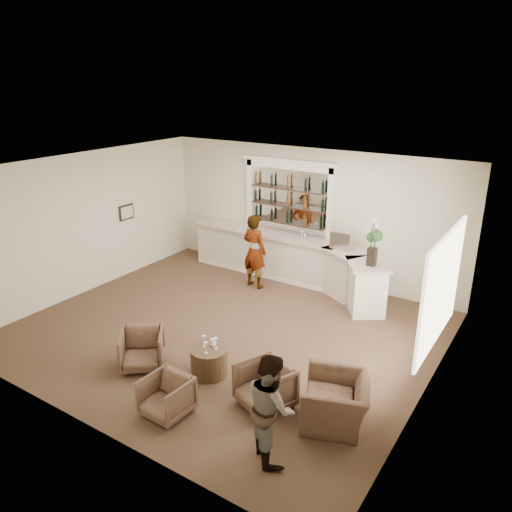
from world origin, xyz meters
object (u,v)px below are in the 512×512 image
Objects in this scene: armchair_left at (142,349)px; espresso_machine at (342,239)px; armchair_center at (166,397)px; cocktail_table at (209,362)px; sommelier at (255,251)px; flower_vase at (373,239)px; guest at (271,407)px; bar_counter at (291,260)px; armchair_far at (336,400)px; armchair_right at (265,386)px.

espresso_machine reaches higher than armchair_left.
cocktail_table is at bearing 98.27° from armchair_center.
flower_vase reaches higher than sommelier.
guest is at bearing -29.76° from cocktail_table.
bar_counter is 4.53m from cocktail_table.
cocktail_table is 2.27m from guest.
guest is 1.53× the size of flower_vase.
espresso_machine is 0.47× the size of flower_vase.
flower_vase is (1.32, 4.96, 1.40)m from armchair_center.
sommelier reaches higher than armchair_far.
armchair_center is 0.63× the size of armchair_far.
flower_vase reaches higher than armchair_far.
armchair_center is at bearing -84.15° from cocktail_table.
espresso_machine is 1.26m from flower_vase.
cocktail_table is 4.60m from espresso_machine.
flower_vase is (2.60, 4.20, 1.37)m from armchair_left.
cocktail_table is 1.30m from armchair_right.
armchair_far is at bearing 37.43° from armchair_right.
armchair_right is at bearing -65.30° from bar_counter.
guest is 3.17m from armchair_left.
flower_vase reaches higher than bar_counter.
espresso_machine is at bearing 0.52° from bar_counter.
cocktail_table is 1.36× the size of espresso_machine.
flower_vase reaches higher than espresso_machine.
armchair_center is 5.32m from flower_vase.
cocktail_table is at bearing -111.17° from flower_vase.
armchair_center is at bearing -115.76° from armchair_right.
sommelier is 3.01m from flower_vase.
sommelier is 2.33× the size of armchair_right.
guest is at bearing -30.80° from armchair_right.
sommelier reaches higher than armchair_right.
bar_counter is 5.12m from armchair_right.
espresso_machine is at bearing -34.25° from guest.
armchair_right reaches higher than armchair_far.
guest is at bearing -84.48° from flower_vase.
espresso_machine is (0.47, 4.45, 1.10)m from cocktail_table.
guest is at bearing 6.31° from armchair_center.
espresso_machine is at bearing 32.64° from armchair_left.
flower_vase reaches higher than armchair_left.
armchair_center is at bearing -80.07° from bar_counter.
armchair_far is at bearing -76.08° from flower_vase.
espresso_machine reaches higher than armchair_center.
armchair_far is at bearing -53.57° from bar_counter.
armchair_right is at bearing -92.55° from flower_vase.
bar_counter is at bearing -120.15° from sommelier.
armchair_right is (2.72, -3.87, -0.56)m from sommelier.
flower_vase is at bearing 77.47° from armchair_center.
cocktail_table is 0.35× the size of sommelier.
espresso_machine is (-1.89, 4.38, 0.99)m from armchair_far.
armchair_center is 1.53m from armchair_right.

